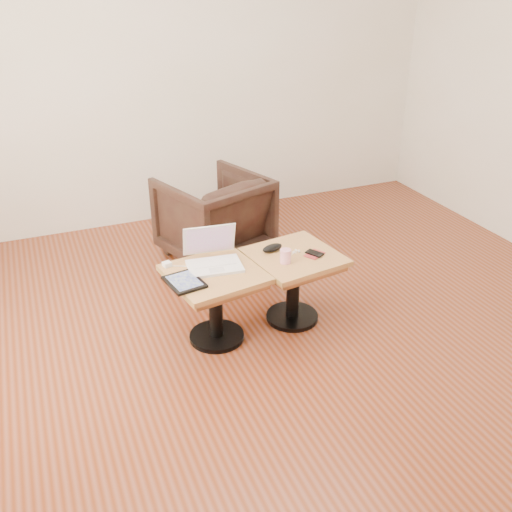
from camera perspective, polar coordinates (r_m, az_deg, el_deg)
name	(u,v)px	position (r m, az deg, el deg)	size (l,w,h in m)	color
room_shell	(311,123)	(2.84, 5.47, 13.08)	(4.52, 4.52, 2.71)	#5F250F
side_table_left	(215,289)	(3.34, -4.12, -3.31)	(0.58, 0.58, 0.46)	black
side_table_right	(294,271)	(3.53, 3.79, -1.52)	(0.58, 0.58, 0.46)	black
laptop	(213,257)	(3.35, -4.35, -0.13)	(0.34, 0.32, 0.22)	white
tablet	(184,282)	(3.18, -7.19, -2.58)	(0.22, 0.26, 0.02)	black
charging_adapter	(167,264)	(3.36, -8.89, -0.82)	(0.04, 0.04, 0.03)	white
glasses_case	(272,248)	(3.50, 1.64, 0.82)	(0.14, 0.06, 0.04)	black
striped_cup	(285,256)	(3.36, 2.96, -0.02)	(0.07, 0.07, 0.08)	#EE5487
earbuds_tangle	(295,251)	(3.50, 3.89, 0.48)	(0.07, 0.05, 0.01)	white
phone_on_sleeve	(314,254)	(3.48, 5.87, 0.23)	(0.14, 0.13, 0.01)	maroon
armchair	(214,217)	(4.34, -4.23, 3.92)	(0.69, 0.71, 0.65)	black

